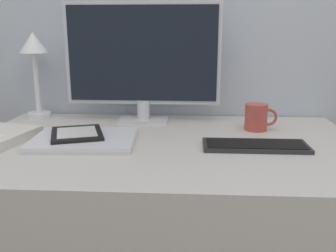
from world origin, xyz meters
TOP-DOWN VIEW (x-y plane):
  - desk at (0.00, 0.16)m, footprint 1.24×0.77m
  - monitor at (-0.10, 0.43)m, footprint 0.58×0.11m
  - keyboard at (0.28, 0.12)m, footprint 0.31×0.12m
  - laptop at (-0.25, 0.14)m, footprint 0.32×0.26m
  - ereader at (-0.27, 0.16)m, footprint 0.20×0.22m
  - desk_lamp at (-0.53, 0.48)m, footprint 0.11×0.11m
  - coffee_mug at (0.31, 0.33)m, footprint 0.11×0.08m

SIDE VIEW (x-z plane):
  - desk at x=0.00m, z-range 0.00..0.72m
  - keyboard at x=0.28m, z-range 0.72..0.73m
  - laptop at x=-0.25m, z-range 0.72..0.74m
  - ereader at x=-0.27m, z-range 0.74..0.75m
  - coffee_mug at x=0.31m, z-range 0.72..0.81m
  - monitor at x=-0.10m, z-range 0.73..1.18m
  - desk_lamp at x=-0.53m, z-range 0.79..1.13m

